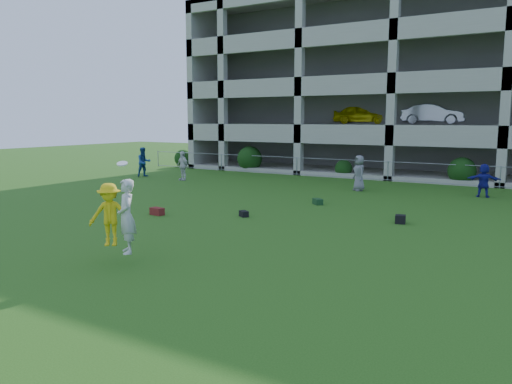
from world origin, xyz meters
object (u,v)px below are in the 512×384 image
Objects in this scene: bystander_a at (144,162)px; crate_d at (400,219)px; bystander_b at (183,166)px; parking_garage at (426,86)px; bystander_c at (359,173)px; bystander_d at (484,180)px; frisbee_contest at (116,215)px.

bystander_a is 5.32× the size of crate_d.
parking_garage is (10.64, 14.66, 5.14)m from bystander_b.
bystander_b is at bearing -68.18° from bystander_a.
bystander_c is 5.19× the size of crate_d.
bystander_d is at bearing 22.18° from bystander_b.
parking_garage is (0.10, 13.39, 5.11)m from bystander_c.
bystander_d is at bearing -65.55° from parking_garage.
bystander_b is 0.76× the size of frisbee_contest.
frisbee_contest is at bearing -47.55° from bystander_c.
crate_d is at bearing -82.71° from bystander_a.
bystander_a is 19.74m from bystander_d.
bystander_c reaches higher than crate_d.
bystander_d is 17.87m from frisbee_contest.
parking_garage reaches higher than crate_d.
bystander_a is at bearing -169.67° from bystander_b.
bystander_a is at bearing -134.14° from parking_garage.
frisbee_contest is at bearing -92.00° from parking_garage.
bystander_a is 19.51m from frisbee_contest.
bystander_b is at bearing -127.36° from bystander_c.
bystander_d is 4.52× the size of crate_d.
bystander_c is 0.79× the size of frisbee_contest.
bystander_d is 0.05× the size of parking_garage.
parking_garage is (-5.64, 12.41, 5.22)m from bystander_d.
bystander_a reaches higher than bystander_b.
bystander_c is at bearing -59.95° from bystander_a.
frisbee_contest is (-0.91, -15.59, 0.31)m from bystander_c.
bystander_a is 3.36m from bystander_b.
bystander_b is 18.83m from parking_garage.
bystander_c is 14.33m from parking_garage.
bystander_a reaches higher than bystander_d.
bystander_c is at bearing 5.33° from bystander_d.
bystander_b reaches higher than bystander_d.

